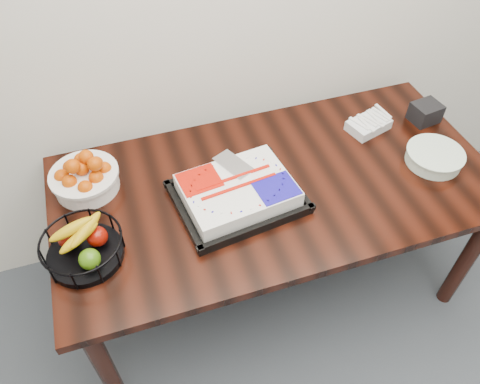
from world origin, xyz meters
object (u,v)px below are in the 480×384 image
object	(u,v)px
tangerine_bowl	(84,175)
fruit_basket	(83,246)
napkin_box	(425,112)
plate_stack	(434,157)
table	(275,196)
cake_tray	(238,193)

from	to	relation	value
tangerine_bowl	fruit_basket	size ratio (longest dim) A/B	0.95
napkin_box	plate_stack	bearing A→B (deg)	-115.19
table	tangerine_bowl	world-z (taller)	tangerine_bowl
plate_stack	napkin_box	world-z (taller)	napkin_box
napkin_box	cake_tray	bearing A→B (deg)	-168.11
fruit_basket	plate_stack	bearing A→B (deg)	1.34
napkin_box	tangerine_bowl	bearing A→B (deg)	178.16
table	fruit_basket	size ratio (longest dim) A/B	6.34
plate_stack	fruit_basket	bearing A→B (deg)	-178.66
plate_stack	table	bearing A→B (deg)	171.79
cake_tray	tangerine_bowl	distance (m)	0.61
fruit_basket	tangerine_bowl	bearing A→B (deg)	83.28
table	plate_stack	world-z (taller)	plate_stack
tangerine_bowl	napkin_box	size ratio (longest dim) A/B	2.20
cake_tray	napkin_box	size ratio (longest dim) A/B	4.18
tangerine_bowl	plate_stack	distance (m)	1.44
table	napkin_box	world-z (taller)	napkin_box
tangerine_bowl	fruit_basket	xyz separation A→B (m)	(-0.04, -0.34, -0.01)
table	napkin_box	xyz separation A→B (m)	(0.79, 0.16, 0.13)
tangerine_bowl	plate_stack	world-z (taller)	tangerine_bowl
table	cake_tray	bearing A→B (deg)	-166.06
table	plate_stack	bearing A→B (deg)	-8.21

